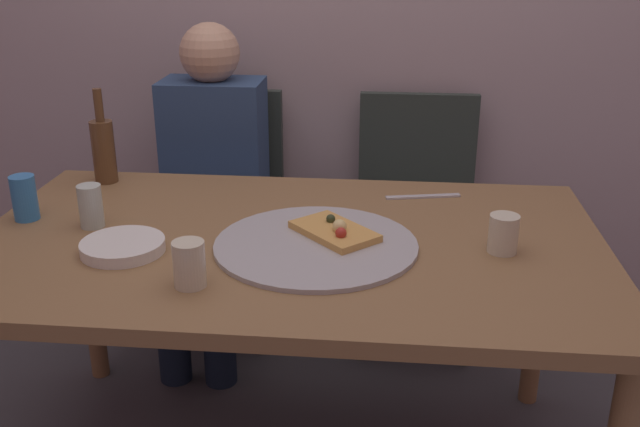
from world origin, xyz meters
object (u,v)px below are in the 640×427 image
(tumbler_far, at_px, (91,206))
(chair_left, at_px, (222,196))
(wine_glass, at_px, (189,264))
(guest_in_sweater, at_px, (210,177))
(table_knife, at_px, (423,196))
(soda_can, at_px, (24,198))
(pizza_tray, at_px, (316,245))
(beer_bottle, at_px, (103,149))
(tumbler_near, at_px, (503,234))
(dining_table, at_px, (288,264))
(chair_right, at_px, (416,203))
(pizza_slice_last, at_px, (335,231))
(plate_stack, at_px, (123,246))

(tumbler_far, distance_m, chair_left, 0.91)
(wine_glass, bearing_deg, guest_in_sweater, 101.77)
(tumbler_far, distance_m, table_knife, 0.93)
(wine_glass, relative_size, soda_can, 0.85)
(wine_glass, xyz_separation_m, guest_in_sweater, (-0.21, 1.01, -0.15))
(pizza_tray, bearing_deg, table_knife, 54.53)
(beer_bottle, height_order, tumbler_far, beer_bottle)
(beer_bottle, distance_m, soda_can, 0.34)
(tumbler_near, bearing_deg, dining_table, 176.67)
(beer_bottle, xyz_separation_m, guest_in_sweater, (0.24, 0.35, -0.20))
(tumbler_near, relative_size, chair_left, 0.10)
(soda_can, height_order, chair_right, chair_right)
(pizza_tray, relative_size, chair_left, 0.56)
(pizza_slice_last, bearing_deg, beer_bottle, 152.99)
(pizza_tray, bearing_deg, plate_stack, -170.96)
(tumbler_near, distance_m, table_knife, 0.41)
(chair_right, bearing_deg, chair_left, 0.00)
(plate_stack, bearing_deg, guest_in_sweater, 89.95)
(wine_glass, bearing_deg, beer_bottle, 123.96)
(tumbler_near, bearing_deg, tumbler_far, 176.96)
(pizza_tray, height_order, plate_stack, plate_stack)
(soda_can, xyz_separation_m, table_knife, (1.07, 0.28, -0.06))
(beer_bottle, height_order, table_knife, beer_bottle)
(beer_bottle, bearing_deg, chair_right, 27.01)
(dining_table, bearing_deg, pizza_slice_last, 1.56)
(tumbler_far, xyz_separation_m, soda_can, (-0.20, 0.03, 0.00))
(tumbler_near, distance_m, chair_right, 0.96)
(beer_bottle, height_order, guest_in_sweater, guest_in_sweater)
(tumbler_near, distance_m, soda_can, 1.25)
(table_knife, relative_size, chair_left, 0.24)
(beer_bottle, distance_m, chair_right, 1.14)
(dining_table, xyz_separation_m, chair_left, (-0.38, 0.88, -0.15))
(pizza_slice_last, distance_m, tumbler_near, 0.41)
(pizza_tray, xyz_separation_m, chair_left, (-0.46, 0.93, -0.23))
(chair_right, distance_m, guest_in_sweater, 0.76)
(beer_bottle, relative_size, plate_stack, 1.43)
(pizza_tray, xyz_separation_m, tumbler_near, (0.45, 0.02, 0.04))
(tumbler_far, distance_m, plate_stack, 0.21)
(beer_bottle, relative_size, tumbler_near, 3.08)
(pizza_tray, height_order, wine_glass, wine_glass)
(pizza_slice_last, relative_size, beer_bottle, 0.86)
(tumbler_near, xyz_separation_m, table_knife, (-0.18, 0.36, -0.04))
(soda_can, xyz_separation_m, chair_right, (1.07, 0.82, -0.28))
(beer_bottle, height_order, soda_can, beer_bottle)
(tumbler_far, xyz_separation_m, wine_glass, (0.35, -0.31, -0.00))
(tumbler_far, bearing_deg, tumbler_near, -3.04)
(pizza_slice_last, bearing_deg, plate_stack, -165.92)
(tumbler_far, bearing_deg, plate_stack, -47.47)
(guest_in_sweater, bearing_deg, table_knife, 151.98)
(dining_table, xyz_separation_m, chair_right, (0.35, 0.88, -0.15))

